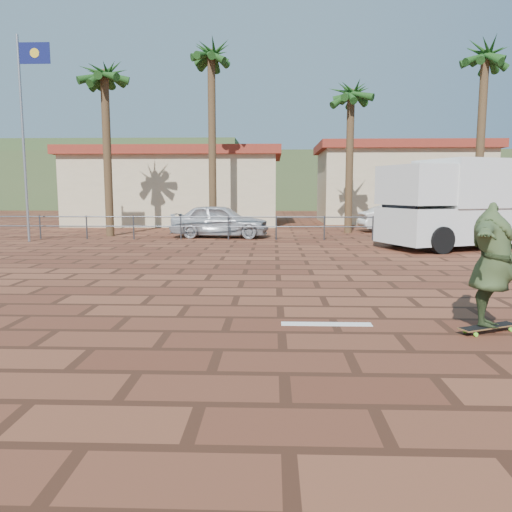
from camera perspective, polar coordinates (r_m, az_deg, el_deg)
The scene contains 17 objects.
ground at distance 9.00m, azimuth 2.77°, elevation -5.73°, with size 120.00×120.00×0.00m, color brown.
paint_stripe at distance 7.88m, azimuth 8.04°, elevation -7.71°, with size 1.40×0.22×0.01m, color white.
guardrail at distance 20.80m, azimuth 2.32°, elevation 3.73°, with size 24.06×0.06×1.00m.
flagpole at distance 22.18m, azimuth -24.85°, elevation 13.53°, with size 1.30×0.10×8.00m.
palm_far_left at distance 23.92m, azimuth -16.94°, elevation 18.73°, with size 2.40×2.40×8.25m.
palm_left at distance 24.64m, azimuth -5.14°, elevation 21.35°, with size 2.40×2.40×9.45m.
palm_center at distance 24.90m, azimuth 10.81°, elevation 17.36°, with size 2.40×2.40×7.75m.
palm_right at distance 25.13m, azimuth 24.72°, elevation 19.56°, with size 2.40×2.40×9.05m.
building_west at distance 31.31m, azimuth -8.93°, elevation 7.86°, with size 12.60×7.60×4.50m.
building_east at distance 33.76m, azimuth 16.06°, elevation 8.06°, with size 10.60×6.60×5.00m.
hill_front at distance 58.76m, azimuth 2.10°, elevation 8.46°, with size 70.00×18.00×6.00m, color #384C28.
hill_back at distance 68.38m, azimuth -16.91°, elevation 8.86°, with size 35.00×14.00×8.00m, color #384C28.
longboard at distance 8.11m, azimuth 25.02°, elevation -7.36°, with size 0.99×0.61×0.10m.
skateboarder at distance 7.93m, azimuth 25.39°, elevation -0.93°, with size 2.21×0.60×1.80m, color #374726.
campervan at distance 19.50m, azimuth 22.98°, elevation 5.72°, with size 6.54×4.56×3.13m.
car_silver at distance 21.97m, azimuth -4.14°, elevation 4.04°, with size 1.72×4.27×1.45m, color #AEB1B5.
car_white at distance 25.84m, azimuth 16.22°, elevation 4.15°, with size 1.41×4.04×1.33m, color silver.
Camera 1 is at (-0.14, -8.76, 2.07)m, focal length 35.00 mm.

